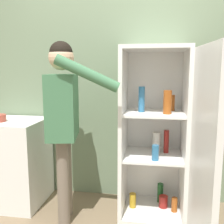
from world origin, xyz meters
The scene contains 4 objects.
wall_back centered at (0.00, 0.98, 1.27)m, with size 7.00×0.06×2.55m.
refrigerator centered at (0.40, 0.56, 0.80)m, with size 0.72×1.17×1.61m.
person centered at (-0.48, 0.39, 1.05)m, with size 0.70×0.57×1.65m.
counter centered at (-1.16, 0.63, 0.44)m, with size 0.66×0.60×0.89m.
Camera 1 is at (0.31, -1.82, 1.40)m, focal length 42.00 mm.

